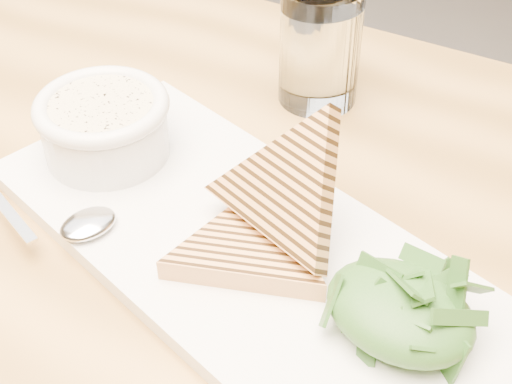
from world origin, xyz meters
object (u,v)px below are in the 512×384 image
Objects in this scene: glass_near at (313,49)px; soup_bowl at (106,133)px; platter at (241,245)px; table_top at (119,251)px; glass_far at (320,45)px.

soup_bowl is at bearing -109.15° from glass_near.
platter is at bearing -68.98° from glass_near.
platter is 0.25m from glass_near.
platter is (0.09, 0.05, 0.03)m from table_top.
soup_bowl is at bearing -112.67° from glass_far.
soup_bowl is 0.23m from glass_far.
glass_near is (0.01, 0.28, 0.07)m from table_top.
glass_far is at bearing -29.57° from glass_near.
glass_far is at bearing 108.84° from platter.
soup_bowl is 0.23m from glass_near.
soup_bowl is 0.90× the size of glass_far.
glass_near is at bearing 88.55° from table_top.
glass_far is at bearing 67.33° from soup_bowl.
glass_far is (-0.08, 0.22, 0.05)m from platter.
glass_near is at bearing 150.43° from glass_far.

